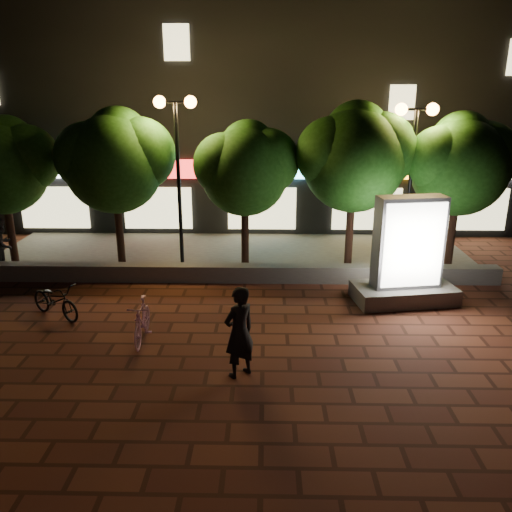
{
  "coord_description": "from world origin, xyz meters",
  "views": [
    {
      "loc": [
        1.17,
        -10.14,
        5.36
      ],
      "look_at": [
        0.93,
        1.5,
        1.59
      ],
      "focal_mm": 35.7,
      "sensor_mm": 36.0,
      "label": 1
    }
  ],
  "objects_px": {
    "tree_left": "(116,158)",
    "ad_kiosk": "(407,260)",
    "rider": "(239,332)",
    "pedestrian": "(3,245)",
    "tree_mid": "(246,166)",
    "street_lamp_left": "(177,139)",
    "scooter_pink": "(142,320)",
    "tree_right": "(356,154)",
    "scooter_parked": "(55,300)",
    "tree_far_left": "(3,162)",
    "street_lamp_right": "(414,144)",
    "tree_far_right": "(461,161)"
  },
  "relations": [
    {
      "from": "tree_left",
      "to": "ad_kiosk",
      "type": "relative_size",
      "value": 1.71
    },
    {
      "from": "rider",
      "to": "pedestrian",
      "type": "bearing_deg",
      "value": -77.41
    },
    {
      "from": "rider",
      "to": "tree_mid",
      "type": "bearing_deg",
      "value": -128.94
    },
    {
      "from": "tree_left",
      "to": "pedestrian",
      "type": "xyz_separation_m",
      "value": [
        -3.39,
        -0.96,
        -2.52
      ]
    },
    {
      "from": "street_lamp_left",
      "to": "scooter_pink",
      "type": "height_order",
      "value": "street_lamp_left"
    },
    {
      "from": "tree_right",
      "to": "rider",
      "type": "bearing_deg",
      "value": -115.42
    },
    {
      "from": "tree_left",
      "to": "tree_mid",
      "type": "relative_size",
      "value": 1.09
    },
    {
      "from": "ad_kiosk",
      "to": "pedestrian",
      "type": "xyz_separation_m",
      "value": [
        -11.7,
        1.92,
        -0.23
      ]
    },
    {
      "from": "tree_left",
      "to": "tree_right",
      "type": "xyz_separation_m",
      "value": [
        7.3,
        0.0,
        0.12
      ]
    },
    {
      "from": "ad_kiosk",
      "to": "scooter_parked",
      "type": "height_order",
      "value": "ad_kiosk"
    },
    {
      "from": "ad_kiosk",
      "to": "rider",
      "type": "distance_m",
      "value": 5.7
    },
    {
      "from": "ad_kiosk",
      "to": "pedestrian",
      "type": "relative_size",
      "value": 1.69
    },
    {
      "from": "ad_kiosk",
      "to": "rider",
      "type": "xyz_separation_m",
      "value": [
        -4.2,
        -3.84,
        -0.21
      ]
    },
    {
      "from": "tree_left",
      "to": "scooter_parked",
      "type": "relative_size",
      "value": 2.86
    },
    {
      "from": "tree_far_left",
      "to": "street_lamp_left",
      "type": "xyz_separation_m",
      "value": [
        5.45,
        -0.26,
        0.74
      ]
    },
    {
      "from": "street_lamp_right",
      "to": "scooter_pink",
      "type": "bearing_deg",
      "value": -144.77
    },
    {
      "from": "tree_right",
      "to": "tree_far_right",
      "type": "bearing_deg",
      "value": -0.0
    },
    {
      "from": "tree_left",
      "to": "tree_far_right",
      "type": "xyz_separation_m",
      "value": [
        10.5,
        -0.0,
        -0.08
      ]
    },
    {
      "from": "tree_left",
      "to": "street_lamp_right",
      "type": "relative_size",
      "value": 0.98
    },
    {
      "from": "rider",
      "to": "pedestrian",
      "type": "xyz_separation_m",
      "value": [
        -7.5,
        5.76,
        -0.01
      ]
    },
    {
      "from": "tree_left",
      "to": "scooter_pink",
      "type": "height_order",
      "value": "tree_left"
    },
    {
      "from": "scooter_pink",
      "to": "scooter_parked",
      "type": "xyz_separation_m",
      "value": [
        -2.44,
        1.2,
        -0.03
      ]
    },
    {
      "from": "tree_far_left",
      "to": "ad_kiosk",
      "type": "distance_m",
      "value": 12.34
    },
    {
      "from": "street_lamp_right",
      "to": "scooter_parked",
      "type": "relative_size",
      "value": 2.91
    },
    {
      "from": "street_lamp_left",
      "to": "street_lamp_right",
      "type": "height_order",
      "value": "street_lamp_left"
    },
    {
      "from": "tree_mid",
      "to": "tree_right",
      "type": "height_order",
      "value": "tree_right"
    },
    {
      "from": "tree_mid",
      "to": "street_lamp_right",
      "type": "xyz_separation_m",
      "value": [
        4.95,
        -0.26,
        0.68
      ]
    },
    {
      "from": "street_lamp_right",
      "to": "rider",
      "type": "xyz_separation_m",
      "value": [
        -4.84,
        -6.46,
        -2.96
      ]
    },
    {
      "from": "tree_far_left",
      "to": "tree_mid",
      "type": "distance_m",
      "value": 7.5
    },
    {
      "from": "tree_mid",
      "to": "street_lamp_left",
      "type": "distance_m",
      "value": 2.22
    },
    {
      "from": "rider",
      "to": "tree_far_left",
      "type": "bearing_deg",
      "value": -81.35
    },
    {
      "from": "tree_far_left",
      "to": "rider",
      "type": "relative_size",
      "value": 2.47
    },
    {
      "from": "tree_left",
      "to": "scooter_parked",
      "type": "height_order",
      "value": "tree_left"
    },
    {
      "from": "tree_far_right",
      "to": "scooter_pink",
      "type": "relative_size",
      "value": 2.97
    },
    {
      "from": "tree_mid",
      "to": "tree_far_right",
      "type": "distance_m",
      "value": 6.5
    },
    {
      "from": "street_lamp_right",
      "to": "pedestrian",
      "type": "relative_size",
      "value": 2.95
    },
    {
      "from": "tree_far_right",
      "to": "scooter_pink",
      "type": "bearing_deg",
      "value": -148.63
    },
    {
      "from": "street_lamp_left",
      "to": "ad_kiosk",
      "type": "height_order",
      "value": "street_lamp_left"
    },
    {
      "from": "street_lamp_right",
      "to": "street_lamp_left",
      "type": "bearing_deg",
      "value": 180.0
    },
    {
      "from": "street_lamp_left",
      "to": "street_lamp_right",
      "type": "bearing_deg",
      "value": 0.0
    },
    {
      "from": "tree_left",
      "to": "scooter_pink",
      "type": "relative_size",
      "value": 3.05
    },
    {
      "from": "street_lamp_left",
      "to": "tree_far_left",
      "type": "bearing_deg",
      "value": 177.24
    },
    {
      "from": "tree_right",
      "to": "scooter_parked",
      "type": "bearing_deg",
      "value": -152.69
    },
    {
      "from": "street_lamp_right",
      "to": "ad_kiosk",
      "type": "distance_m",
      "value": 3.84
    },
    {
      "from": "tree_far_left",
      "to": "scooter_parked",
      "type": "xyz_separation_m",
      "value": [
        2.9,
        -4.08,
        -2.84
      ]
    },
    {
      "from": "street_lamp_left",
      "to": "scooter_parked",
      "type": "height_order",
      "value": "street_lamp_left"
    },
    {
      "from": "scooter_pink",
      "to": "tree_far_right",
      "type": "bearing_deg",
      "value": 29.36
    },
    {
      "from": "tree_right",
      "to": "tree_mid",
      "type": "bearing_deg",
      "value": -180.0
    },
    {
      "from": "street_lamp_left",
      "to": "ad_kiosk",
      "type": "distance_m",
      "value": 7.46
    },
    {
      "from": "ad_kiosk",
      "to": "rider",
      "type": "bearing_deg",
      "value": -137.55
    }
  ]
}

